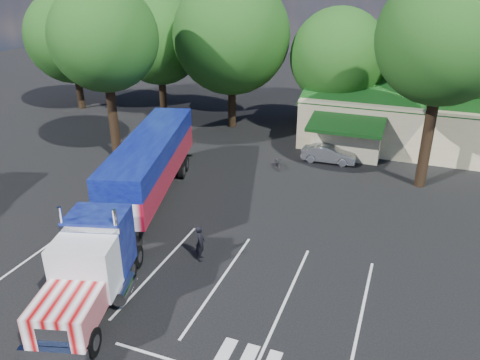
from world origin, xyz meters
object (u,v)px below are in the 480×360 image
(silver_sedan, at_px, (329,154))
(woman, at_px, (200,243))
(semi_truck, at_px, (139,181))
(bicycle, at_px, (278,163))

(silver_sedan, bearing_deg, woman, 165.64)
(semi_truck, bearing_deg, silver_sedan, 41.16)
(woman, bearing_deg, silver_sedan, -33.71)
(semi_truck, height_order, bicycle, semi_truck)
(semi_truck, xyz_separation_m, bicycle, (5.06, 10.13, -2.00))
(silver_sedan, bearing_deg, bicycle, 126.32)
(bicycle, relative_size, silver_sedan, 0.41)
(bicycle, bearing_deg, silver_sedan, 12.26)
(woman, bearing_deg, semi_truck, 41.90)
(bicycle, bearing_deg, semi_truck, -142.25)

